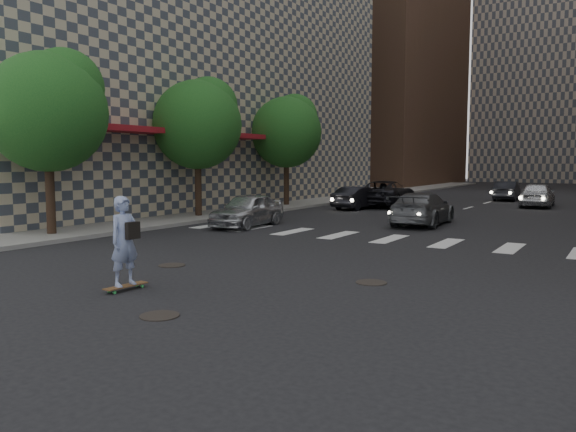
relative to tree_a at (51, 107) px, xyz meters
name	(u,v)px	position (x,y,z in m)	size (l,w,h in m)	color
ground	(200,283)	(9.45, -3.14, -4.65)	(160.00, 160.00, 0.00)	black
sidewalk_left	(230,202)	(-5.05, 16.86, -4.57)	(13.00, 80.00, 0.15)	gray
building_left	(166,12)	(-9.03, 15.35, 7.84)	(16.40, 33.00, 25.00)	tan
tower_left	(370,18)	(-10.55, 51.86, 15.35)	(18.00, 24.00, 40.00)	brown
tower_center	(574,5)	(9.45, 74.86, 19.35)	(22.00, 20.00, 48.00)	#ADA08E
tree_a	(51,107)	(0.00, 0.00, 0.00)	(4.20, 4.20, 6.60)	#382619
tree_b	(200,121)	(0.00, 8.00, 0.00)	(4.20, 4.20, 6.60)	#382619
tree_c	(288,129)	(0.00, 16.00, 0.00)	(4.20, 4.20, 6.60)	#382619
manhole_a	(160,316)	(10.65, -5.64, -4.64)	(0.70, 0.70, 0.02)	black
manhole_b	(172,265)	(7.45, -1.94, -4.64)	(0.70, 0.70, 0.02)	black
manhole_c	(371,282)	(12.75, -1.14, -4.64)	(0.70, 0.70, 0.02)	black
skateboarder	(125,241)	(8.60, -4.54, -3.60)	(0.53, 1.02, 2.00)	brown
silver_sedan	(247,210)	(3.95, 6.32, -3.95)	(1.65, 4.11, 1.40)	#BABDC2
traffic_car_a	(359,198)	(4.24, 16.86, -4.00)	(1.37, 3.93, 1.30)	black
traffic_car_b	(422,209)	(9.95, 10.86, -3.95)	(1.96, 4.82, 1.40)	#54575C
traffic_car_c	(385,194)	(4.87, 19.34, -3.86)	(2.60, 5.63, 1.57)	black
traffic_car_d	(537,194)	(12.78, 23.80, -3.89)	(1.78, 4.43, 1.51)	#B5B7BD
traffic_car_e	(507,191)	(10.12, 28.86, -3.97)	(1.42, 4.08, 1.34)	black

